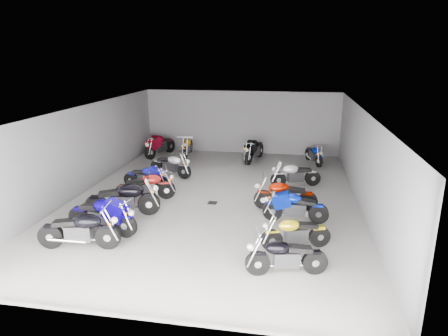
{
  "coord_description": "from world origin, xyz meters",
  "views": [
    {
      "loc": [
        2.66,
        -13.31,
        5.06
      ],
      "look_at": [
        0.23,
        0.51,
        1.0
      ],
      "focal_mm": 32.0,
      "sensor_mm": 36.0,
      "label": 1
    }
  ],
  "objects_px": {
    "motorcycle_left_f": "(171,165)",
    "motorcycle_right_d": "(285,195)",
    "drain_grate": "(212,203)",
    "motorcycle_right_f": "(295,175)",
    "motorcycle_right_a": "(286,256)",
    "motorcycle_back_d": "(254,150)",
    "motorcycle_left_b": "(103,215)",
    "motorcycle_left_a": "(80,230)",
    "motorcycle_left_c": "(123,199)",
    "motorcycle_back_a": "(160,145)",
    "motorcycle_right_c": "(295,207)",
    "motorcycle_right_b": "(295,233)",
    "motorcycle_left_d": "(146,187)",
    "motorcycle_back_b": "(188,146)",
    "motorcycle_left_e": "(146,177)",
    "motorcycle_back_f": "(314,154)"
  },
  "relations": [
    {
      "from": "motorcycle_right_c",
      "to": "motorcycle_back_a",
      "type": "bearing_deg",
      "value": 43.28
    },
    {
      "from": "motorcycle_right_d",
      "to": "motorcycle_back_d",
      "type": "distance_m",
      "value": 6.27
    },
    {
      "from": "motorcycle_right_b",
      "to": "motorcycle_back_b",
      "type": "relative_size",
      "value": 0.9
    },
    {
      "from": "motorcycle_left_c",
      "to": "motorcycle_back_a",
      "type": "distance_m",
      "value": 7.76
    },
    {
      "from": "motorcycle_left_c",
      "to": "motorcycle_back_a",
      "type": "xyz_separation_m",
      "value": [
        -1.38,
        7.64,
        -0.02
      ]
    },
    {
      "from": "motorcycle_left_b",
      "to": "motorcycle_left_d",
      "type": "height_order",
      "value": "motorcycle_left_b"
    },
    {
      "from": "motorcycle_back_d",
      "to": "motorcycle_back_f",
      "type": "distance_m",
      "value": 2.84
    },
    {
      "from": "motorcycle_left_a",
      "to": "motorcycle_back_d",
      "type": "distance_m",
      "value": 10.43
    },
    {
      "from": "motorcycle_left_a",
      "to": "motorcycle_back_b",
      "type": "height_order",
      "value": "motorcycle_left_a"
    },
    {
      "from": "drain_grate",
      "to": "motorcycle_back_f",
      "type": "xyz_separation_m",
      "value": [
        3.69,
        5.89,
        0.46
      ]
    },
    {
      "from": "motorcycle_right_b",
      "to": "motorcycle_right_d",
      "type": "distance_m",
      "value": 2.77
    },
    {
      "from": "drain_grate",
      "to": "motorcycle_left_f",
      "type": "height_order",
      "value": "motorcycle_left_f"
    },
    {
      "from": "motorcycle_left_e",
      "to": "motorcycle_left_c",
      "type": "bearing_deg",
      "value": 13.75
    },
    {
      "from": "motorcycle_back_a",
      "to": "motorcycle_back_d",
      "type": "xyz_separation_m",
      "value": [
        4.8,
        -0.16,
        -0.01
      ]
    },
    {
      "from": "drain_grate",
      "to": "motorcycle_right_c",
      "type": "bearing_deg",
      "value": -21.85
    },
    {
      "from": "motorcycle_left_b",
      "to": "motorcycle_right_c",
      "type": "bearing_deg",
      "value": 118.08
    },
    {
      "from": "motorcycle_left_a",
      "to": "motorcycle_back_f",
      "type": "relative_size",
      "value": 1.19
    },
    {
      "from": "motorcycle_back_b",
      "to": "motorcycle_back_d",
      "type": "bearing_deg",
      "value": 167.49
    },
    {
      "from": "motorcycle_right_f",
      "to": "motorcycle_left_d",
      "type": "bearing_deg",
      "value": 96.99
    },
    {
      "from": "motorcycle_right_b",
      "to": "motorcycle_left_b",
      "type": "bearing_deg",
      "value": 70.43
    },
    {
      "from": "motorcycle_back_d",
      "to": "motorcycle_right_a",
      "type": "bearing_deg",
      "value": 114.13
    },
    {
      "from": "motorcycle_left_d",
      "to": "motorcycle_right_f",
      "type": "bearing_deg",
      "value": 92.64
    },
    {
      "from": "motorcycle_left_f",
      "to": "motorcycle_back_d",
      "type": "distance_m",
      "value": 4.45
    },
    {
      "from": "drain_grate",
      "to": "motorcycle_right_f",
      "type": "height_order",
      "value": "motorcycle_right_f"
    },
    {
      "from": "motorcycle_left_d",
      "to": "motorcycle_right_c",
      "type": "relative_size",
      "value": 1.0
    },
    {
      "from": "motorcycle_left_b",
      "to": "motorcycle_left_a",
      "type": "bearing_deg",
      "value": 0.92
    },
    {
      "from": "drain_grate",
      "to": "motorcycle_right_f",
      "type": "xyz_separation_m",
      "value": [
        2.82,
        2.33,
        0.48
      ]
    },
    {
      "from": "motorcycle_left_d",
      "to": "motorcycle_right_a",
      "type": "relative_size",
      "value": 1.04
    },
    {
      "from": "motorcycle_left_a",
      "to": "motorcycle_back_d",
      "type": "height_order",
      "value": "motorcycle_back_d"
    },
    {
      "from": "motorcycle_back_a",
      "to": "motorcycle_back_f",
      "type": "height_order",
      "value": "motorcycle_back_a"
    },
    {
      "from": "motorcycle_left_b",
      "to": "motorcycle_back_b",
      "type": "relative_size",
      "value": 1.1
    },
    {
      "from": "motorcycle_left_f",
      "to": "motorcycle_right_d",
      "type": "bearing_deg",
      "value": 78.32
    },
    {
      "from": "motorcycle_back_d",
      "to": "motorcycle_left_c",
      "type": "bearing_deg",
      "value": 79.64
    },
    {
      "from": "motorcycle_left_c",
      "to": "motorcycle_back_f",
      "type": "bearing_deg",
      "value": 122.83
    },
    {
      "from": "motorcycle_right_b",
      "to": "motorcycle_right_f",
      "type": "bearing_deg",
      "value": -19.19
    },
    {
      "from": "drain_grate",
      "to": "motorcycle_left_e",
      "type": "distance_m",
      "value": 3.06
    },
    {
      "from": "motorcycle_right_f",
      "to": "motorcycle_right_a",
      "type": "bearing_deg",
      "value": 159.86
    },
    {
      "from": "motorcycle_right_d",
      "to": "motorcycle_back_d",
      "type": "height_order",
      "value": "motorcycle_back_d"
    },
    {
      "from": "motorcycle_left_a",
      "to": "motorcycle_right_a",
      "type": "height_order",
      "value": "motorcycle_left_a"
    },
    {
      "from": "motorcycle_right_c",
      "to": "motorcycle_right_f",
      "type": "height_order",
      "value": "motorcycle_right_c"
    },
    {
      "from": "motorcycle_left_d",
      "to": "motorcycle_right_b",
      "type": "bearing_deg",
      "value": 39.08
    },
    {
      "from": "drain_grate",
      "to": "motorcycle_left_c",
      "type": "distance_m",
      "value": 3.08
    },
    {
      "from": "motorcycle_left_f",
      "to": "motorcycle_right_a",
      "type": "height_order",
      "value": "motorcycle_left_f"
    },
    {
      "from": "motorcycle_left_e",
      "to": "motorcycle_back_b",
      "type": "distance_m",
      "value": 5.21
    },
    {
      "from": "motorcycle_right_b",
      "to": "motorcycle_back_a",
      "type": "bearing_deg",
      "value": 17.74
    },
    {
      "from": "motorcycle_right_d",
      "to": "motorcycle_back_f",
      "type": "bearing_deg",
      "value": -13.76
    },
    {
      "from": "motorcycle_right_a",
      "to": "motorcycle_back_f",
      "type": "xyz_separation_m",
      "value": [
        1.06,
        10.17,
        -0.01
      ]
    },
    {
      "from": "motorcycle_right_a",
      "to": "motorcycle_back_d",
      "type": "distance_m",
      "value": 10.31
    },
    {
      "from": "motorcycle_left_c",
      "to": "motorcycle_left_d",
      "type": "bearing_deg",
      "value": 154.79
    },
    {
      "from": "motorcycle_left_a",
      "to": "motorcycle_back_d",
      "type": "xyz_separation_m",
      "value": [
        3.65,
        9.78,
        0.02
      ]
    }
  ]
}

